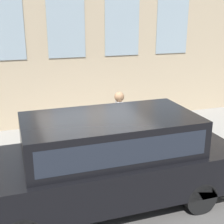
{
  "coord_description": "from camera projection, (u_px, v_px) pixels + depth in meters",
  "views": [
    {
      "loc": [
        -6.77,
        1.82,
        3.72
      ],
      "look_at": [
        0.57,
        -0.64,
        1.28
      ],
      "focal_mm": 50.0,
      "sensor_mm": 36.0,
      "label": 1
    }
  ],
  "objects": [
    {
      "name": "ground_plane",
      "position": [
        95.0,
        170.0,
        7.79
      ],
      "size": [
        80.0,
        80.0,
        0.0
      ],
      "primitive_type": "plane",
      "color": "#514F4C"
    },
    {
      "name": "sidewalk",
      "position": [
        81.0,
        143.0,
        9.19
      ],
      "size": [
        3.14,
        60.0,
        0.16
      ],
      "color": "gray",
      "rests_on": "ground_plane"
    },
    {
      "name": "fire_hydrant",
      "position": [
        105.0,
        138.0,
        8.21
      ],
      "size": [
        0.32,
        0.44,
        0.86
      ],
      "color": "red",
      "rests_on": "sidewalk"
    },
    {
      "name": "person",
      "position": [
        119.0,
        116.0,
        8.28
      ],
      "size": [
        0.39,
        0.26,
        1.62
      ],
      "rotation": [
        0.0,
        0.0,
        1.72
      ],
      "color": "#232328",
      "rests_on": "sidewalk"
    },
    {
      "name": "parked_truck_black_near",
      "position": [
        107.0,
        156.0,
        6.14
      ],
      "size": [
        2.0,
        5.37,
        1.85
      ],
      "color": "black",
      "rests_on": "ground_plane"
    }
  ]
}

